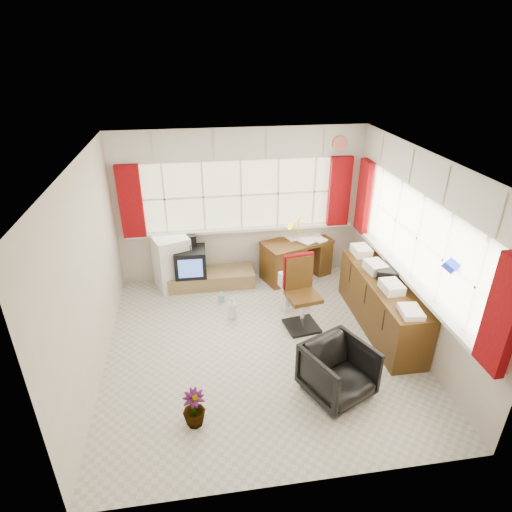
{
  "coord_description": "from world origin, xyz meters",
  "views": [
    {
      "loc": [
        -0.75,
        -4.49,
        3.65
      ],
      "look_at": [
        0.02,
        0.55,
        1.08
      ],
      "focal_mm": 30.0,
      "sensor_mm": 36.0,
      "label": 1
    }
  ],
  "objects_px": {
    "desk_lamp": "(299,223)",
    "task_chair": "(300,289)",
    "mini_fridge": "(172,262)",
    "radiator": "(296,293)",
    "office_chair": "(338,371)",
    "tv_bench": "(211,278)",
    "desk": "(296,257)",
    "crt_tv": "(191,262)",
    "credenza": "(381,303)"
  },
  "relations": [
    {
      "from": "office_chair",
      "to": "crt_tv",
      "type": "relative_size",
      "value": 1.4
    },
    {
      "from": "desk",
      "to": "radiator",
      "type": "distance_m",
      "value": 1.0
    },
    {
      "from": "radiator",
      "to": "mini_fridge",
      "type": "height_order",
      "value": "mini_fridge"
    },
    {
      "from": "task_chair",
      "to": "mini_fridge",
      "type": "distance_m",
      "value": 2.25
    },
    {
      "from": "tv_bench",
      "to": "mini_fridge",
      "type": "bearing_deg",
      "value": 172.67
    },
    {
      "from": "credenza",
      "to": "desk_lamp",
      "type": "bearing_deg",
      "value": 114.73
    },
    {
      "from": "tv_bench",
      "to": "crt_tv",
      "type": "relative_size",
      "value": 2.79
    },
    {
      "from": "office_chair",
      "to": "tv_bench",
      "type": "height_order",
      "value": "office_chair"
    },
    {
      "from": "radiator",
      "to": "credenza",
      "type": "xyz_separation_m",
      "value": [
        1.06,
        -0.63,
        0.12
      ]
    },
    {
      "from": "tv_bench",
      "to": "crt_tv",
      "type": "height_order",
      "value": "crt_tv"
    },
    {
      "from": "tv_bench",
      "to": "radiator",
      "type": "bearing_deg",
      "value": -36.13
    },
    {
      "from": "office_chair",
      "to": "mini_fridge",
      "type": "distance_m",
      "value": 3.35
    },
    {
      "from": "task_chair",
      "to": "mini_fridge",
      "type": "bearing_deg",
      "value": 143.1
    },
    {
      "from": "desk",
      "to": "mini_fridge",
      "type": "distance_m",
      "value": 2.08
    },
    {
      "from": "office_chair",
      "to": "mini_fridge",
      "type": "height_order",
      "value": "mini_fridge"
    },
    {
      "from": "crt_tv",
      "to": "credenza",
      "type": "bearing_deg",
      "value": -29.66
    },
    {
      "from": "desk",
      "to": "crt_tv",
      "type": "xyz_separation_m",
      "value": [
        -1.77,
        -0.12,
        0.1
      ]
    },
    {
      "from": "crt_tv",
      "to": "tv_bench",
      "type": "bearing_deg",
      "value": 7.19
    },
    {
      "from": "task_chair",
      "to": "radiator",
      "type": "height_order",
      "value": "task_chair"
    },
    {
      "from": "desk_lamp",
      "to": "mini_fridge",
      "type": "distance_m",
      "value": 2.18
    },
    {
      "from": "radiator",
      "to": "tv_bench",
      "type": "height_order",
      "value": "radiator"
    },
    {
      "from": "desk_lamp",
      "to": "radiator",
      "type": "relative_size",
      "value": 0.62
    },
    {
      "from": "office_chair",
      "to": "tv_bench",
      "type": "bearing_deg",
      "value": 90.89
    },
    {
      "from": "desk",
      "to": "crt_tv",
      "type": "height_order",
      "value": "desk"
    },
    {
      "from": "desk",
      "to": "mini_fridge",
      "type": "bearing_deg",
      "value": -180.0
    },
    {
      "from": "desk_lamp",
      "to": "task_chair",
      "type": "height_order",
      "value": "desk_lamp"
    },
    {
      "from": "credenza",
      "to": "desk",
      "type": "bearing_deg",
      "value": 117.24
    },
    {
      "from": "desk",
      "to": "credenza",
      "type": "distance_m",
      "value": 1.8
    },
    {
      "from": "office_chair",
      "to": "mini_fridge",
      "type": "relative_size",
      "value": 0.8
    },
    {
      "from": "task_chair",
      "to": "office_chair",
      "type": "xyz_separation_m",
      "value": [
        0.1,
        -1.4,
        -0.24
      ]
    },
    {
      "from": "office_chair",
      "to": "credenza",
      "type": "distance_m",
      "value": 1.53
    },
    {
      "from": "radiator",
      "to": "mini_fridge",
      "type": "distance_m",
      "value": 2.09
    },
    {
      "from": "mini_fridge",
      "to": "desk",
      "type": "bearing_deg",
      "value": 0.0
    },
    {
      "from": "desk",
      "to": "task_chair",
      "type": "height_order",
      "value": "task_chair"
    },
    {
      "from": "desk",
      "to": "radiator",
      "type": "xyz_separation_m",
      "value": [
        -0.24,
        -0.97,
        -0.1
      ]
    },
    {
      "from": "desk",
      "to": "desk_lamp",
      "type": "distance_m",
      "value": 0.59
    },
    {
      "from": "desk_lamp",
      "to": "radiator",
      "type": "height_order",
      "value": "desk_lamp"
    },
    {
      "from": "desk_lamp",
      "to": "office_chair",
      "type": "relative_size",
      "value": 0.58
    },
    {
      "from": "mini_fridge",
      "to": "crt_tv",
      "type": "bearing_deg",
      "value": -21.74
    },
    {
      "from": "credenza",
      "to": "tv_bench",
      "type": "distance_m",
      "value": 2.75
    },
    {
      "from": "crt_tv",
      "to": "mini_fridge",
      "type": "bearing_deg",
      "value": 158.26
    },
    {
      "from": "tv_bench",
      "to": "mini_fridge",
      "type": "xyz_separation_m",
      "value": [
        -0.62,
        0.08,
        0.32
      ]
    },
    {
      "from": "desk_lamp",
      "to": "credenza",
      "type": "xyz_separation_m",
      "value": [
        0.78,
        -1.7,
        -0.56
      ]
    },
    {
      "from": "task_chair",
      "to": "credenza",
      "type": "height_order",
      "value": "task_chair"
    },
    {
      "from": "office_chair",
      "to": "credenza",
      "type": "bearing_deg",
      "value": 24.39
    },
    {
      "from": "mini_fridge",
      "to": "credenza",
      "type": "bearing_deg",
      "value": -28.88
    },
    {
      "from": "desk_lamp",
      "to": "office_chair",
      "type": "xyz_separation_m",
      "value": [
        -0.22,
        -2.86,
        -0.63
      ]
    },
    {
      "from": "office_chair",
      "to": "task_chair",
      "type": "bearing_deg",
      "value": 69.45
    },
    {
      "from": "radiator",
      "to": "mini_fridge",
      "type": "bearing_deg",
      "value": 152.21
    },
    {
      "from": "task_chair",
      "to": "credenza",
      "type": "xyz_separation_m",
      "value": [
        1.1,
        -0.25,
        -0.17
      ]
    }
  ]
}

